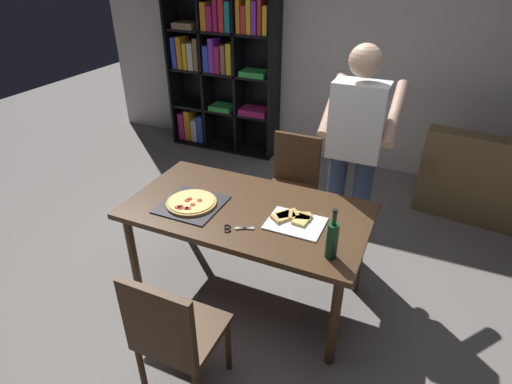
{
  "coord_description": "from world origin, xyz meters",
  "views": [
    {
      "loc": [
        1.03,
        -2.14,
        2.26
      ],
      "look_at": [
        0.0,
        0.15,
        0.8
      ],
      "focal_mm": 29.1,
      "sensor_mm": 36.0,
      "label": 1
    }
  ],
  "objects_px": {
    "chair_far_side": "(292,180)",
    "kitchen_scissors": "(233,228)",
    "pepperoni_pizza_on_tray": "(192,203)",
    "bookshelf": "(221,68)",
    "chair_near_camera": "(173,332)",
    "person_serving_pizza": "(354,149)",
    "wine_bottle": "(332,239)",
    "dining_table": "(247,218)"
  },
  "relations": [
    {
      "from": "chair_near_camera",
      "to": "kitchen_scissors",
      "type": "distance_m",
      "value": 0.72
    },
    {
      "from": "chair_far_side",
      "to": "wine_bottle",
      "type": "height_order",
      "value": "wine_bottle"
    },
    {
      "from": "chair_far_side",
      "to": "pepperoni_pizza_on_tray",
      "type": "height_order",
      "value": "chair_far_side"
    },
    {
      "from": "bookshelf",
      "to": "person_serving_pizza",
      "type": "bearing_deg",
      "value": -39.8
    },
    {
      "from": "chair_near_camera",
      "to": "kitchen_scissors",
      "type": "relative_size",
      "value": 4.57
    },
    {
      "from": "chair_far_side",
      "to": "kitchen_scissors",
      "type": "relative_size",
      "value": 4.57
    },
    {
      "from": "bookshelf",
      "to": "wine_bottle",
      "type": "bearing_deg",
      "value": -51.36
    },
    {
      "from": "chair_near_camera",
      "to": "person_serving_pizza",
      "type": "relative_size",
      "value": 0.51
    },
    {
      "from": "pepperoni_pizza_on_tray",
      "to": "chair_near_camera",
      "type": "bearing_deg",
      "value": -65.76
    },
    {
      "from": "dining_table",
      "to": "kitchen_scissors",
      "type": "bearing_deg",
      "value": -84.5
    },
    {
      "from": "wine_bottle",
      "to": "kitchen_scissors",
      "type": "height_order",
      "value": "wine_bottle"
    },
    {
      "from": "wine_bottle",
      "to": "kitchen_scissors",
      "type": "distance_m",
      "value": 0.64
    },
    {
      "from": "chair_far_side",
      "to": "pepperoni_pizza_on_tray",
      "type": "distance_m",
      "value": 1.13
    },
    {
      "from": "chair_near_camera",
      "to": "pepperoni_pizza_on_tray",
      "type": "height_order",
      "value": "chair_near_camera"
    },
    {
      "from": "dining_table",
      "to": "person_serving_pizza",
      "type": "height_order",
      "value": "person_serving_pizza"
    },
    {
      "from": "dining_table",
      "to": "wine_bottle",
      "type": "relative_size",
      "value": 5.18
    },
    {
      "from": "chair_near_camera",
      "to": "bookshelf",
      "type": "distance_m",
      "value": 3.65
    },
    {
      "from": "pepperoni_pizza_on_tray",
      "to": "bookshelf",
      "type": "bearing_deg",
      "value": 113.73
    },
    {
      "from": "bookshelf",
      "to": "pepperoni_pizza_on_tray",
      "type": "height_order",
      "value": "bookshelf"
    },
    {
      "from": "chair_near_camera",
      "to": "bookshelf",
      "type": "relative_size",
      "value": 0.46
    },
    {
      "from": "chair_far_side",
      "to": "person_serving_pizza",
      "type": "xyz_separation_m",
      "value": [
        0.54,
        -0.22,
        0.49
      ]
    },
    {
      "from": "bookshelf",
      "to": "dining_table",
      "type": "bearing_deg",
      "value": -58.42
    },
    {
      "from": "person_serving_pizza",
      "to": "pepperoni_pizza_on_tray",
      "type": "bearing_deg",
      "value": -137.82
    },
    {
      "from": "chair_near_camera",
      "to": "bookshelf",
      "type": "xyz_separation_m",
      "value": [
        -1.46,
        3.31,
        0.51
      ]
    },
    {
      "from": "pepperoni_pizza_on_tray",
      "to": "kitchen_scissors",
      "type": "relative_size",
      "value": 2.06
    },
    {
      "from": "chair_near_camera",
      "to": "kitchen_scissors",
      "type": "bearing_deg",
      "value": 87.94
    },
    {
      "from": "chair_near_camera",
      "to": "person_serving_pizza",
      "type": "bearing_deg",
      "value": 71.6
    },
    {
      "from": "pepperoni_pizza_on_tray",
      "to": "kitchen_scissors",
      "type": "bearing_deg",
      "value": -19.16
    },
    {
      "from": "bookshelf",
      "to": "pepperoni_pizza_on_tray",
      "type": "relative_size",
      "value": 4.8
    },
    {
      "from": "chair_far_side",
      "to": "pepperoni_pizza_on_tray",
      "type": "xyz_separation_m",
      "value": [
        -0.37,
        -1.04,
        0.25
      ]
    },
    {
      "from": "chair_near_camera",
      "to": "pepperoni_pizza_on_tray",
      "type": "relative_size",
      "value": 2.22
    },
    {
      "from": "chair_near_camera",
      "to": "wine_bottle",
      "type": "distance_m",
      "value": 1.0
    },
    {
      "from": "chair_near_camera",
      "to": "person_serving_pizza",
      "type": "distance_m",
      "value": 1.79
    },
    {
      "from": "dining_table",
      "to": "chair_near_camera",
      "type": "relative_size",
      "value": 1.82
    },
    {
      "from": "chair_near_camera",
      "to": "wine_bottle",
      "type": "height_order",
      "value": "wine_bottle"
    },
    {
      "from": "chair_near_camera",
      "to": "chair_far_side",
      "type": "distance_m",
      "value": 1.86
    },
    {
      "from": "chair_far_side",
      "to": "wine_bottle",
      "type": "distance_m",
      "value": 1.4
    },
    {
      "from": "person_serving_pizza",
      "to": "wine_bottle",
      "type": "bearing_deg",
      "value": -83.73
    },
    {
      "from": "chair_near_camera",
      "to": "wine_bottle",
      "type": "relative_size",
      "value": 2.85
    },
    {
      "from": "person_serving_pizza",
      "to": "kitchen_scissors",
      "type": "distance_m",
      "value": 1.12
    },
    {
      "from": "dining_table",
      "to": "chair_far_side",
      "type": "height_order",
      "value": "chair_far_side"
    },
    {
      "from": "dining_table",
      "to": "kitchen_scissors",
      "type": "distance_m",
      "value": 0.27
    }
  ]
}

